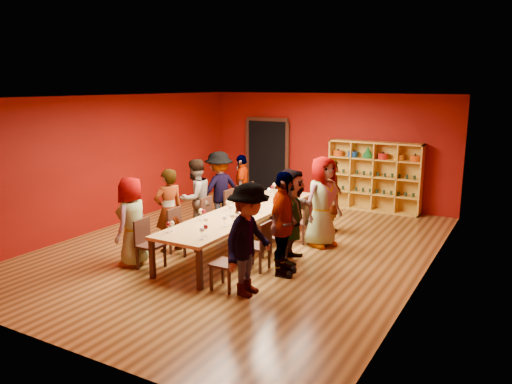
% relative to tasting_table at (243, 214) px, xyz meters
% --- Properties ---
extents(room_shell, '(7.10, 9.10, 3.04)m').
position_rel_tasting_table_xyz_m(room_shell, '(0.00, 0.00, 0.80)').
color(room_shell, brown).
rests_on(room_shell, ground).
extents(tasting_table, '(1.10, 4.50, 0.75)m').
position_rel_tasting_table_xyz_m(tasting_table, '(0.00, 0.00, 0.00)').
color(tasting_table, '#B6884C').
rests_on(tasting_table, ground).
extents(doorway, '(1.40, 0.17, 2.30)m').
position_rel_tasting_table_xyz_m(doorway, '(-1.80, 4.43, 0.42)').
color(doorway, black).
rests_on(doorway, ground).
extents(shelving_unit, '(2.40, 0.40, 1.80)m').
position_rel_tasting_table_xyz_m(shelving_unit, '(1.40, 4.32, 0.28)').
color(shelving_unit, gold).
rests_on(shelving_unit, ground).
extents(chair_person_left_0, '(0.42, 0.42, 0.89)m').
position_rel_tasting_table_xyz_m(chair_person_left_0, '(-0.91, -1.81, -0.20)').
color(chair_person_left_0, black).
rests_on(chair_person_left_0, ground).
extents(person_left_0, '(0.60, 0.87, 1.63)m').
position_rel_tasting_table_xyz_m(person_left_0, '(-1.25, -1.81, 0.11)').
color(person_left_0, '#4E4E53').
rests_on(person_left_0, ground).
extents(chair_person_left_1, '(0.42, 0.42, 0.89)m').
position_rel_tasting_table_xyz_m(chair_person_left_1, '(-0.91, -0.89, -0.20)').
color(chair_person_left_1, black).
rests_on(chair_person_left_1, ground).
extents(person_left_1, '(0.64, 0.73, 1.65)m').
position_rel_tasting_table_xyz_m(person_left_1, '(-1.15, -0.89, 0.13)').
color(person_left_1, '#CF8B99').
rests_on(person_left_1, ground).
extents(chair_person_left_2, '(0.42, 0.42, 0.89)m').
position_rel_tasting_table_xyz_m(chair_person_left_2, '(-0.91, 0.18, -0.20)').
color(chair_person_left_2, black).
rests_on(chair_person_left_2, ground).
extents(person_left_2, '(0.59, 0.89, 1.68)m').
position_rel_tasting_table_xyz_m(person_left_2, '(-1.29, 0.18, 0.14)').
color(person_left_2, '#5C81BE').
rests_on(person_left_2, ground).
extents(chair_person_left_3, '(0.42, 0.42, 0.89)m').
position_rel_tasting_table_xyz_m(chair_person_left_3, '(-0.91, 1.09, -0.20)').
color(chair_person_left_3, black).
rests_on(chair_person_left_3, ground).
extents(person_left_3, '(0.82, 1.22, 1.74)m').
position_rel_tasting_table_xyz_m(person_left_3, '(-1.29, 1.09, 0.17)').
color(person_left_3, white).
rests_on(person_left_3, ground).
extents(chair_person_left_4, '(0.42, 0.42, 0.89)m').
position_rel_tasting_table_xyz_m(chair_person_left_4, '(-0.91, 2.00, -0.20)').
color(chair_person_left_4, black).
rests_on(chair_person_left_4, ground).
extents(person_left_4, '(0.74, 1.01, 1.56)m').
position_rel_tasting_table_xyz_m(person_left_4, '(-1.22, 2.00, 0.08)').
color(person_left_4, '#5784B3').
rests_on(person_left_4, ground).
extents(chair_person_right_0, '(0.42, 0.42, 0.89)m').
position_rel_tasting_table_xyz_m(chair_person_right_0, '(0.91, -1.93, -0.20)').
color(chair_person_right_0, black).
rests_on(chair_person_right_0, ground).
extents(person_right_0, '(0.48, 1.16, 1.79)m').
position_rel_tasting_table_xyz_m(person_right_0, '(1.26, -1.93, 0.19)').
color(person_right_0, '#5E88C2').
rests_on(person_right_0, ground).
extents(chair_person_right_1, '(0.42, 0.42, 0.89)m').
position_rel_tasting_table_xyz_m(chair_person_right_1, '(0.91, -0.92, -0.20)').
color(chair_person_right_1, black).
rests_on(chair_person_right_1, ground).
extents(person_right_1, '(0.66, 1.13, 1.81)m').
position_rel_tasting_table_xyz_m(person_right_1, '(1.35, -0.92, 0.21)').
color(person_right_1, '#515257').
rests_on(person_right_1, ground).
extents(chair_person_right_2, '(0.42, 0.42, 0.89)m').
position_rel_tasting_table_xyz_m(chair_person_right_2, '(0.91, -0.22, -0.20)').
color(chair_person_right_2, black).
rests_on(chair_person_right_2, ground).
extents(person_right_2, '(0.79, 1.68, 1.75)m').
position_rel_tasting_table_xyz_m(person_right_2, '(1.17, -0.22, 0.18)').
color(person_right_2, '#527FA9').
rests_on(person_right_2, ground).
extents(chair_person_right_3, '(0.42, 0.42, 0.89)m').
position_rel_tasting_table_xyz_m(chair_person_right_3, '(0.91, 0.90, -0.20)').
color(chair_person_right_3, black).
rests_on(chair_person_right_3, ground).
extents(person_right_3, '(0.80, 1.02, 1.84)m').
position_rel_tasting_table_xyz_m(person_right_3, '(1.33, 0.90, 0.22)').
color(person_right_3, '#131A34').
rests_on(person_right_3, ground).
extents(chair_person_right_4, '(0.42, 0.42, 0.89)m').
position_rel_tasting_table_xyz_m(chair_person_right_4, '(0.91, 1.87, -0.20)').
color(chair_person_right_4, black).
rests_on(chair_person_right_4, ground).
extents(person_right_4, '(0.58, 0.69, 1.64)m').
position_rel_tasting_table_xyz_m(person_right_4, '(1.19, 1.87, 0.12)').
color(person_right_4, '#CE8A93').
rests_on(person_right_4, ground).
extents(wine_glass_0, '(0.09, 0.09, 0.22)m').
position_rel_tasting_table_xyz_m(wine_glass_0, '(-0.31, -0.07, 0.21)').
color(wine_glass_0, white).
rests_on(wine_glass_0, tasting_table).
extents(wine_glass_1, '(0.08, 0.08, 0.19)m').
position_rel_tasting_table_xyz_m(wine_glass_1, '(0.29, 1.63, 0.19)').
color(wine_glass_1, white).
rests_on(wine_glass_1, tasting_table).
extents(wine_glass_2, '(0.09, 0.09, 0.22)m').
position_rel_tasting_table_xyz_m(wine_glass_2, '(-0.31, 1.95, 0.21)').
color(wine_glass_2, white).
rests_on(wine_glass_2, tasting_table).
extents(wine_glass_3, '(0.08, 0.08, 0.20)m').
position_rel_tasting_table_xyz_m(wine_glass_3, '(0.30, -0.18, 0.20)').
color(wine_glass_3, white).
rests_on(wine_glass_3, tasting_table).
extents(wine_glass_4, '(0.08, 0.08, 0.21)m').
position_rel_tasting_table_xyz_m(wine_glass_4, '(-0.38, -0.90, 0.20)').
color(wine_glass_4, white).
rests_on(wine_glass_4, tasting_table).
extents(wine_glass_5, '(0.08, 0.08, 0.21)m').
position_rel_tasting_table_xyz_m(wine_glass_5, '(0.26, -1.08, 0.20)').
color(wine_glass_5, white).
rests_on(wine_glass_5, tasting_table).
extents(wine_glass_6, '(0.07, 0.07, 0.18)m').
position_rel_tasting_table_xyz_m(wine_glass_6, '(-0.01, -1.27, 0.18)').
color(wine_glass_6, white).
rests_on(wine_glass_6, tasting_table).
extents(wine_glass_7, '(0.08, 0.08, 0.20)m').
position_rel_tasting_table_xyz_m(wine_glass_7, '(-0.31, 0.04, 0.19)').
color(wine_glass_7, white).
rests_on(wine_glass_7, tasting_table).
extents(wine_glass_8, '(0.09, 0.09, 0.22)m').
position_rel_tasting_table_xyz_m(wine_glass_8, '(-0.13, 1.37, 0.21)').
color(wine_glass_8, white).
rests_on(wine_glass_8, tasting_table).
extents(wine_glass_9, '(0.09, 0.09, 0.21)m').
position_rel_tasting_table_xyz_m(wine_glass_9, '(-0.06, -0.36, 0.20)').
color(wine_glass_9, white).
rests_on(wine_glass_9, tasting_table).
extents(wine_glass_10, '(0.08, 0.08, 0.19)m').
position_rel_tasting_table_xyz_m(wine_glass_10, '(-0.37, -1.86, 0.19)').
color(wine_glass_10, white).
rests_on(wine_glass_10, tasting_table).
extents(wine_glass_11, '(0.08, 0.08, 0.20)m').
position_rel_tasting_table_xyz_m(wine_glass_11, '(0.33, 0.94, 0.19)').
color(wine_glass_11, white).
rests_on(wine_glass_11, tasting_table).
extents(wine_glass_12, '(0.08, 0.08, 0.20)m').
position_rel_tasting_table_xyz_m(wine_glass_12, '(0.12, 0.43, 0.19)').
color(wine_glass_12, white).
rests_on(wine_glass_12, tasting_table).
extents(wine_glass_13, '(0.07, 0.07, 0.18)m').
position_rel_tasting_table_xyz_m(wine_glass_13, '(0.36, 0.77, 0.18)').
color(wine_glass_13, white).
rests_on(wine_glass_13, tasting_table).
extents(wine_glass_14, '(0.08, 0.08, 0.19)m').
position_rel_tasting_table_xyz_m(wine_glass_14, '(-0.28, 0.81, 0.19)').
color(wine_glass_14, white).
rests_on(wine_glass_14, tasting_table).
extents(wine_glass_15, '(0.07, 0.07, 0.18)m').
position_rel_tasting_table_xyz_m(wine_glass_15, '(-0.28, 1.03, 0.18)').
color(wine_glass_15, white).
rests_on(wine_glass_15, tasting_table).
extents(wine_glass_16, '(0.08, 0.08, 0.20)m').
position_rel_tasting_table_xyz_m(wine_glass_16, '(-0.27, 1.79, 0.19)').
color(wine_glass_16, white).
rests_on(wine_glass_16, tasting_table).
extents(wine_glass_17, '(0.08, 0.08, 0.20)m').
position_rel_tasting_table_xyz_m(wine_glass_17, '(0.29, -1.69, 0.19)').
color(wine_glass_17, white).
rests_on(wine_glass_17, tasting_table).
extents(wine_glass_18, '(0.07, 0.07, 0.18)m').
position_rel_tasting_table_xyz_m(wine_glass_18, '(-0.37, -1.76, 0.18)').
color(wine_glass_18, white).
rests_on(wine_glass_18, tasting_table).
extents(wine_glass_19, '(0.09, 0.09, 0.21)m').
position_rel_tasting_table_xyz_m(wine_glass_19, '(-0.30, -0.92, 0.20)').
color(wine_glass_19, white).
rests_on(wine_glass_19, tasting_table).
extents(wine_glass_20, '(0.09, 0.09, 0.22)m').
position_rel_tasting_table_xyz_m(wine_glass_20, '(0.38, 1.85, 0.21)').
color(wine_glass_20, white).
rests_on(wine_glass_20, tasting_table).
extents(wine_glass_21, '(0.08, 0.08, 0.21)m').
position_rel_tasting_table_xyz_m(wine_glass_21, '(0.34, -1.88, 0.20)').
color(wine_glass_21, white).
rests_on(wine_glass_21, tasting_table).
extents(wine_glass_22, '(0.08, 0.08, 0.19)m').
position_rel_tasting_table_xyz_m(wine_glass_22, '(0.32, 0.11, 0.19)').
color(wine_glass_22, white).
rests_on(wine_glass_22, tasting_table).
extents(wine_glass_23, '(0.08, 0.08, 0.20)m').
position_rel_tasting_table_xyz_m(wine_glass_23, '(0.30, -0.89, 0.20)').
color(wine_glass_23, white).
rests_on(wine_glass_23, tasting_table).
extents(spittoon_bowl, '(0.31, 0.31, 0.17)m').
position_rel_tasting_table_xyz_m(spittoon_bowl, '(0.19, -0.32, 0.12)').
color(spittoon_bowl, '#B3B5BA').
rests_on(spittoon_bowl, tasting_table).
extents(carafe_a, '(0.13, 0.13, 0.26)m').
position_rel_tasting_table_xyz_m(carafe_a, '(-0.06, 0.32, 0.17)').
color(carafe_a, white).
rests_on(carafe_a, tasting_table).
extents(carafe_b, '(0.12, 0.12, 0.29)m').
position_rel_tasting_table_xyz_m(carafe_b, '(0.15, -0.40, 0.18)').
color(carafe_b, white).
rests_on(carafe_b, tasting_table).
extents(wine_bottle, '(0.11, 0.11, 0.34)m').
position_rel_tasting_table_xyz_m(wine_bottle, '(0.10, 1.80, 0.18)').
color(wine_bottle, '#133519').
rests_on(wine_bottle, tasting_table).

